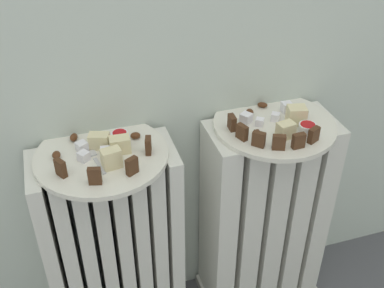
{
  "coord_description": "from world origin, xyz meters",
  "views": [
    {
      "loc": [
        -0.28,
        -0.63,
        1.29
      ],
      "look_at": [
        0.0,
        0.28,
        0.62
      ],
      "focal_mm": 44.82,
      "sensor_mm": 36.0,
      "label": 1
    }
  ],
  "objects_px": {
    "radiator_left": "(115,253)",
    "plate_left": "(102,155)",
    "radiator_right": "(263,219)",
    "plate_right": "(274,125)",
    "jam_bowl_right": "(307,128)",
    "fork": "(96,160)",
    "jam_bowl_left": "(120,135)"
  },
  "relations": [
    {
      "from": "plate_right",
      "to": "jam_bowl_left",
      "type": "distance_m",
      "value": 0.39
    },
    {
      "from": "radiator_left",
      "to": "jam_bowl_right",
      "type": "bearing_deg",
      "value": -7.35
    },
    {
      "from": "radiator_right",
      "to": "plate_left",
      "type": "height_order",
      "value": "plate_left"
    },
    {
      "from": "radiator_right",
      "to": "plate_right",
      "type": "relative_size",
      "value": 2.04
    },
    {
      "from": "radiator_right",
      "to": "plate_right",
      "type": "xyz_separation_m",
      "value": [
        -0.0,
        0.0,
        0.33
      ]
    },
    {
      "from": "plate_left",
      "to": "jam_bowl_left",
      "type": "bearing_deg",
      "value": 40.22
    },
    {
      "from": "plate_right",
      "to": "jam_bowl_left",
      "type": "bearing_deg",
      "value": 173.54
    },
    {
      "from": "radiator_left",
      "to": "fork",
      "type": "distance_m",
      "value": 0.34
    },
    {
      "from": "radiator_left",
      "to": "radiator_right",
      "type": "bearing_deg",
      "value": 0.0
    },
    {
      "from": "radiator_left",
      "to": "jam_bowl_left",
      "type": "height_order",
      "value": "jam_bowl_left"
    },
    {
      "from": "radiator_right",
      "to": "plate_left",
      "type": "bearing_deg",
      "value": 180.0
    },
    {
      "from": "radiator_left",
      "to": "jam_bowl_right",
      "type": "height_order",
      "value": "jam_bowl_right"
    },
    {
      "from": "jam_bowl_right",
      "to": "radiator_left",
      "type": "bearing_deg",
      "value": 172.65
    },
    {
      "from": "plate_left",
      "to": "jam_bowl_right",
      "type": "height_order",
      "value": "jam_bowl_right"
    },
    {
      "from": "radiator_left",
      "to": "plate_left",
      "type": "bearing_deg",
      "value": 90.0
    },
    {
      "from": "fork",
      "to": "radiator_right",
      "type": "bearing_deg",
      "value": 3.06
    },
    {
      "from": "plate_right",
      "to": "jam_bowl_right",
      "type": "relative_size",
      "value": 7.13
    },
    {
      "from": "radiator_right",
      "to": "fork",
      "type": "height_order",
      "value": "fork"
    },
    {
      "from": "fork",
      "to": "plate_left",
      "type": "bearing_deg",
      "value": 56.96
    },
    {
      "from": "plate_right",
      "to": "fork",
      "type": "height_order",
      "value": "fork"
    },
    {
      "from": "radiator_right",
      "to": "plate_left",
      "type": "distance_m",
      "value": 0.55
    },
    {
      "from": "radiator_right",
      "to": "plate_right",
      "type": "height_order",
      "value": "plate_right"
    },
    {
      "from": "radiator_left",
      "to": "jam_bowl_left",
      "type": "distance_m",
      "value": 0.35
    },
    {
      "from": "radiator_left",
      "to": "radiator_right",
      "type": "xyz_separation_m",
      "value": [
        0.44,
        0.0,
        0.0
      ]
    },
    {
      "from": "plate_right",
      "to": "radiator_right",
      "type": "bearing_deg",
      "value": 0.0
    },
    {
      "from": "jam_bowl_left",
      "to": "fork",
      "type": "bearing_deg",
      "value": -134.79
    },
    {
      "from": "radiator_right",
      "to": "radiator_left",
      "type": "bearing_deg",
      "value": -180.0
    },
    {
      "from": "jam_bowl_right",
      "to": "fork",
      "type": "height_order",
      "value": "jam_bowl_right"
    },
    {
      "from": "plate_right",
      "to": "fork",
      "type": "xyz_separation_m",
      "value": [
        -0.45,
        -0.02,
        0.01
      ]
    },
    {
      "from": "radiator_right",
      "to": "plate_left",
      "type": "xyz_separation_m",
      "value": [
        -0.44,
        0.0,
        0.33
      ]
    },
    {
      "from": "jam_bowl_right",
      "to": "fork",
      "type": "relative_size",
      "value": 0.45
    },
    {
      "from": "radiator_right",
      "to": "jam_bowl_right",
      "type": "distance_m",
      "value": 0.36
    }
  ]
}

